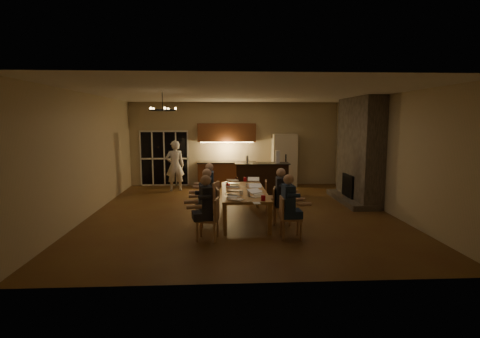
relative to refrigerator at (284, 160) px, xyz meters
name	(u,v)px	position (x,y,z in m)	size (l,w,h in m)	color
floor	(241,212)	(-1.90, -4.15, -1.00)	(9.00, 9.00, 0.00)	brown
back_wall	(234,144)	(-1.90, 0.37, 0.60)	(8.00, 0.04, 3.20)	#C3AB8A
left_wall	(88,155)	(-5.92, -4.15, 0.60)	(0.04, 9.00, 3.20)	#C3AB8A
right_wall	(387,154)	(2.12, -4.15, 0.60)	(0.04, 9.00, 3.20)	#C3AB8A
ceiling	(241,93)	(-1.90, -4.15, 2.22)	(8.00, 9.00, 0.04)	white
french_doors	(164,159)	(-4.60, 0.32, 0.05)	(1.86, 0.08, 2.10)	black
fireplace	(359,150)	(1.80, -2.95, 0.60)	(0.58, 2.50, 3.20)	#60554B
kitchenette	(227,155)	(-2.20, 0.05, 0.20)	(2.24, 0.68, 2.40)	brown
refrigerator	(284,160)	(0.00, 0.00, 0.00)	(0.90, 0.68, 2.00)	#EDE2C6
dining_table	(244,205)	(-1.87, -4.89, -0.62)	(1.10, 2.73, 0.75)	#BA804A
bar_island	(262,179)	(-1.04, -1.66, -0.46)	(1.83, 0.68, 1.08)	black
chair_left_near	(207,219)	(-2.74, -6.47, -0.55)	(0.44, 0.44, 0.89)	tan
chair_left_mid	(209,207)	(-2.73, -5.38, -0.55)	(0.44, 0.44, 0.89)	tan
chair_left_far	(209,198)	(-2.76, -4.34, -0.55)	(0.44, 0.44, 0.89)	tan
chair_right_near	(291,218)	(-0.96, -6.43, -0.55)	(0.44, 0.44, 0.89)	tan
chair_right_mid	(282,206)	(-0.96, -5.35, -0.55)	(0.44, 0.44, 0.89)	tan
chair_right_far	(273,197)	(-1.03, -4.26, -0.55)	(0.44, 0.44, 0.89)	tan
person_left_near	(206,208)	(-2.76, -6.48, -0.31)	(0.60, 0.60, 1.38)	#22252C
person_right_near	(288,206)	(-1.03, -6.44, -0.31)	(0.60, 0.60, 1.38)	navy
person_left_mid	(207,197)	(-2.77, -5.41, -0.31)	(0.60, 0.60, 1.38)	#3D4348
person_right_mid	(281,197)	(-1.01, -5.39, -0.31)	(0.60, 0.60, 1.38)	#22252C
person_left_far	(210,189)	(-2.75, -4.24, -0.31)	(0.60, 0.60, 1.38)	navy
standing_person	(175,166)	(-4.07, -0.79, -0.10)	(0.66, 0.43, 1.81)	white
chandelier	(163,110)	(-3.84, -4.91, 1.75)	(0.65, 0.65, 0.03)	black
laptop_a	(236,195)	(-2.11, -5.98, -0.14)	(0.32, 0.28, 0.23)	silver
laptop_b	(257,192)	(-1.61, -5.68, -0.14)	(0.32, 0.28, 0.23)	silver
laptop_c	(234,186)	(-2.12, -4.90, -0.14)	(0.32, 0.28, 0.23)	silver
laptop_d	(256,187)	(-1.57, -5.01, -0.14)	(0.32, 0.28, 0.23)	silver
laptop_e	(233,180)	(-2.09, -3.84, -0.14)	(0.32, 0.28, 0.23)	silver
laptop_f	(253,180)	(-1.54, -3.90, -0.14)	(0.32, 0.28, 0.23)	silver
mug_front	(241,193)	(-1.96, -5.41, -0.20)	(0.08, 0.08, 0.10)	white
mug_mid	(247,185)	(-1.75, -4.39, -0.20)	(0.07, 0.07, 0.10)	white
mug_back	(227,183)	(-2.27, -4.05, -0.20)	(0.08, 0.08, 0.10)	white
redcup_near	(263,198)	(-1.52, -6.12, -0.19)	(0.10, 0.10, 0.12)	#B60C18
redcup_mid	(228,185)	(-2.25, -4.47, -0.19)	(0.09, 0.09, 0.12)	#B60C18
redcup_far	(245,179)	(-1.74, -3.46, -0.19)	(0.09, 0.09, 0.12)	#B60C18
can_silver	(249,193)	(-1.80, -5.56, -0.19)	(0.07, 0.07, 0.12)	#B2B2B7
can_cola	(236,179)	(-1.99, -3.45, -0.19)	(0.07, 0.07, 0.12)	#3F0F0C
plate_near	(258,194)	(-1.56, -5.43, -0.24)	(0.27, 0.27, 0.02)	white
plate_left	(232,197)	(-2.20, -5.73, -0.24)	(0.26, 0.26, 0.02)	white
plate_far	(257,184)	(-1.44, -4.06, -0.24)	(0.23, 0.23, 0.02)	white
notepad	(257,203)	(-1.69, -6.38, -0.24)	(0.15, 0.21, 0.01)	white
bar_bottle	(247,159)	(-1.53, -1.56, 0.20)	(0.08, 0.08, 0.24)	#99999E
bar_blender	(278,157)	(-0.52, -1.70, 0.29)	(0.13, 0.13, 0.42)	silver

